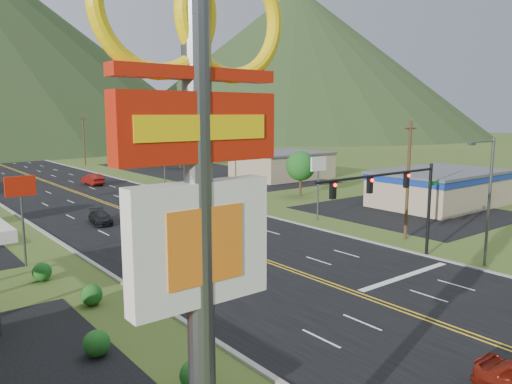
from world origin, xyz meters
TOP-DOWN VIEW (x-y plane):
  - pylon_sign at (-17.00, 2.00)m, footprint 4.32×0.60m
  - traffic_signal at (6.48, 14.00)m, footprint 13.10×0.43m
  - streetlight_east at (11.18, 10.00)m, footprint 3.28×0.25m
  - building_east_near at (30.00, 25.00)m, footprint 15.40×10.40m
  - building_east_mid at (32.00, 55.00)m, footprint 14.40×11.40m
  - building_east_far at (28.00, 90.00)m, footprint 16.40×12.40m
  - pole_sign_west_a at (-14.00, 30.00)m, footprint 2.00×0.18m
  - pole_sign_east_a at (13.00, 28.00)m, footprint 2.00×0.18m
  - pole_sign_east_b at (13.00, 60.00)m, footprint 2.00×0.18m
  - tree_east_a at (22.00, 40.00)m, footprint 3.84×3.84m
  - tree_east_b at (26.00, 78.00)m, footprint 3.84×3.84m
  - utility_pole_a at (13.50, 18.00)m, footprint 1.60×0.28m
  - utility_pole_b at (13.50, 55.00)m, footprint 1.60×0.28m
  - utility_pole_c at (13.50, 95.00)m, footprint 1.60×0.28m
  - utility_pole_d at (13.50, 135.00)m, footprint 1.60×0.28m
  - mountain_ne at (147.84, 176.19)m, footprint 180.00×180.00m
  - car_dark_mid at (-4.74, 39.90)m, footprint 2.37×4.44m
  - car_red_far at (4.40, 66.35)m, footprint 1.85×4.99m

SIDE VIEW (x-z plane):
  - car_dark_mid at x=-4.74m, z-range 0.00..1.22m
  - car_red_far at x=4.40m, z-range 0.00..1.63m
  - building_east_mid at x=32.00m, z-range 0.01..4.31m
  - building_east_far at x=28.00m, z-range 0.01..4.51m
  - building_east_near at x=30.00m, z-range 0.22..4.32m
  - tree_east_a at x=22.00m, z-range 0.98..6.80m
  - tree_east_b at x=26.00m, z-range 0.98..6.80m
  - pole_sign_west_a at x=-14.00m, z-range 1.85..8.25m
  - pole_sign_east_a at x=13.00m, z-range 1.85..8.25m
  - pole_sign_east_b at x=13.00m, z-range 1.85..8.25m
  - utility_pole_a at x=13.50m, z-range 0.13..10.13m
  - utility_pole_b at x=13.50m, z-range 0.13..10.13m
  - utility_pole_c at x=13.50m, z-range 0.13..10.13m
  - utility_pole_d at x=13.50m, z-range 0.13..10.13m
  - streetlight_east at x=11.18m, z-range 0.68..9.68m
  - traffic_signal at x=6.48m, z-range 1.83..8.83m
  - pylon_sign at x=-17.00m, z-range 2.30..16.30m
  - mountain_ne at x=147.84m, z-range 0.00..70.00m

